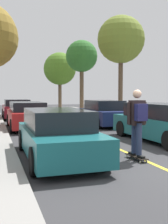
{
  "coord_description": "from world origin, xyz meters",
  "views": [
    {
      "loc": [
        -3.81,
        -5.95,
        1.76
      ],
      "look_at": [
        -0.09,
        5.4,
        0.99
      ],
      "focal_mm": 44.72,
      "sensor_mm": 36.0,
      "label": 1
    }
  ],
  "objects": [
    {
      "name": "center_line",
      "position": [
        0.0,
        4.0,
        0.0
      ],
      "size": [
        0.12,
        39.2,
        0.01
      ],
      "primitive_type": "cube",
      "color": "gold",
      "rests_on": "ground"
    },
    {
      "name": "street_tree_right_far",
      "position": [
        4.15,
        27.87,
        4.85
      ],
      "size": [
        3.98,
        3.98,
        6.73
      ],
      "color": "brown",
      "rests_on": "sidewalk_right"
    },
    {
      "name": "skateboarder",
      "position": [
        -0.19,
        0.57,
        1.11
      ],
      "size": [
        0.58,
        0.7,
        1.77
      ],
      "color": "black",
      "rests_on": "skateboard"
    },
    {
      "name": "parked_car_right_nearest",
      "position": [
        2.16,
        2.95,
        0.7
      ],
      "size": [
        1.95,
        4.68,
        1.41
      ],
      "color": "#196066",
      "rests_on": "ground"
    },
    {
      "name": "parked_car_left_near",
      "position": [
        -2.16,
        8.42,
        0.68
      ],
      "size": [
        1.87,
        4.46,
        1.35
      ],
      "color": "maroon",
      "rests_on": "ground"
    },
    {
      "name": "parked_car_right_near",
      "position": [
        2.16,
        8.56,
        0.68
      ],
      "size": [
        2.02,
        4.43,
        1.4
      ],
      "color": "navy",
      "rests_on": "ground"
    },
    {
      "name": "parked_car_left_far",
      "position": [
        -2.16,
        14.76,
        0.67
      ],
      "size": [
        2.01,
        4.7,
        1.37
      ],
      "color": "maroon",
      "rests_on": "ground"
    },
    {
      "name": "street_tree_right_near",
      "position": [
        4.15,
        19.0,
        5.21
      ],
      "size": [
        2.94,
        2.94,
        6.61
      ],
      "color": "brown",
      "rests_on": "sidewalk_right"
    },
    {
      "name": "street_tree_right_nearest",
      "position": [
        4.15,
        10.65,
        5.24
      ],
      "size": [
        3.05,
        3.05,
        6.66
      ],
      "color": "brown",
      "rests_on": "sidewalk_right"
    },
    {
      "name": "ground",
      "position": [
        0.0,
        0.0,
        0.0
      ],
      "size": [
        80.0,
        80.0,
        0.0
      ],
      "primitive_type": "plane",
      "color": "#353538"
    },
    {
      "name": "skateboard",
      "position": [
        -0.19,
        0.6,
        0.09
      ],
      "size": [
        0.26,
        0.85,
        0.1
      ],
      "color": "black",
      "rests_on": "ground"
    },
    {
      "name": "fire_hydrant",
      "position": [
        3.66,
        7.43,
        0.49
      ],
      "size": [
        0.2,
        0.2,
        0.7
      ],
      "color": "#B2140F",
      "rests_on": "sidewalk_right"
    },
    {
      "name": "parked_car_left_nearest",
      "position": [
        -2.16,
        1.44,
        0.66
      ],
      "size": [
        1.86,
        4.33,
        1.34
      ],
      "color": "#196066",
      "rests_on": "ground"
    }
  ]
}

